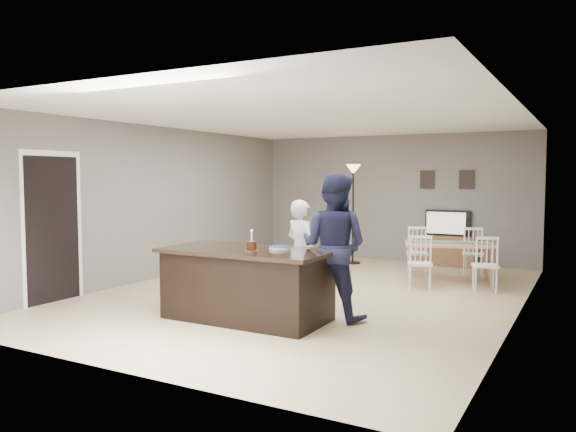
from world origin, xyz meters
The scene contains 14 objects.
floor centered at (0.00, 0.00, 0.00)m, with size 8.00×8.00×0.00m, color tan.
room_shell centered at (0.00, 0.00, 1.68)m, with size 8.00×8.00×8.00m.
kitchen_island centered at (0.00, -1.80, 0.45)m, with size 2.15×1.10×0.90m.
tv_console centered at (1.20, 3.77, 0.30)m, with size 1.20×0.40×0.60m, color brown.
television centered at (1.20, 3.84, 0.86)m, with size 0.91×0.12×0.53m, color black.
tv_screen_glow centered at (1.20, 3.76, 0.87)m, with size 0.78×0.78×0.00m, color orange.
picture_frames centered at (1.15, 3.98, 1.75)m, with size 1.10×0.02×0.38m.
doorway centered at (-2.99, -2.30, 1.26)m, with size 0.00×2.10×2.65m.
woman centered at (0.15, -0.60, 0.74)m, with size 0.54×0.35×1.48m, color silver.
man centered at (0.95, -1.25, 0.93)m, with size 0.90×0.70×1.85m, color #1B1E3B.
birthday_cake centered at (0.15, -1.93, 0.96)m, with size 0.17×0.17×0.26m.
plate_stack centered at (0.38, -1.65, 0.92)m, with size 0.26×0.26×0.04m.
dining_table centered at (1.68, 1.91, 0.56)m, with size 1.81×1.97×0.88m.
floor_lamp centered at (-0.56, 3.12, 1.60)m, with size 0.31×0.31×2.06m.
Camera 1 is at (3.82, -7.71, 1.81)m, focal length 35.00 mm.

